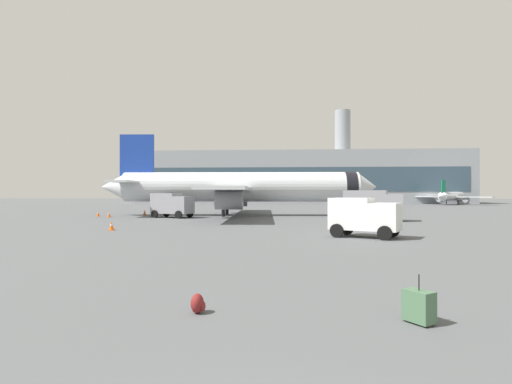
{
  "coord_description": "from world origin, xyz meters",
  "views": [
    {
      "loc": [
        0.03,
        -3.06,
        2.94
      ],
      "look_at": [
        -2.23,
        29.24,
        3.0
      ],
      "focal_mm": 28.35,
      "sensor_mm": 36.0,
      "label": 1
    }
  ],
  "objects_px": {
    "airplane_taxiing": "(453,196)",
    "cargo_van": "(364,215)",
    "safety_cone_outer": "(145,212)",
    "rolling_suitcase": "(419,306)",
    "airplane_at_gate": "(239,187)",
    "safety_cone_near": "(98,214)",
    "safety_cone_mid": "(112,226)",
    "traveller_backpack": "(198,304)",
    "safety_cone_far": "(109,215)",
    "fuel_truck": "(373,204)",
    "service_truck": "(172,204)"
  },
  "relations": [
    {
      "from": "airplane_taxiing",
      "to": "cargo_van",
      "type": "distance_m",
      "value": 85.26
    },
    {
      "from": "airplane_taxiing",
      "to": "cargo_van",
      "type": "height_order",
      "value": "airplane_taxiing"
    },
    {
      "from": "safety_cone_outer",
      "to": "rolling_suitcase",
      "type": "bearing_deg",
      "value": -63.54
    },
    {
      "from": "airplane_at_gate",
      "to": "safety_cone_near",
      "type": "bearing_deg",
      "value": -170.8
    },
    {
      "from": "safety_cone_mid",
      "to": "cargo_van",
      "type": "bearing_deg",
      "value": -11.07
    },
    {
      "from": "traveller_backpack",
      "to": "safety_cone_far",
      "type": "bearing_deg",
      "value": 116.84
    },
    {
      "from": "cargo_van",
      "to": "safety_cone_near",
      "type": "bearing_deg",
      "value": 142.42
    },
    {
      "from": "airplane_taxiing",
      "to": "fuel_truck",
      "type": "xyz_separation_m",
      "value": [
        -32.84,
        -60.65,
        -0.28
      ]
    },
    {
      "from": "safety_cone_outer",
      "to": "rolling_suitcase",
      "type": "relative_size",
      "value": 0.62
    },
    {
      "from": "airplane_at_gate",
      "to": "cargo_van",
      "type": "distance_m",
      "value": 27.18
    },
    {
      "from": "fuel_truck",
      "to": "cargo_van",
      "type": "distance_m",
      "value": 16.71
    },
    {
      "from": "cargo_van",
      "to": "safety_cone_outer",
      "type": "height_order",
      "value": "cargo_van"
    },
    {
      "from": "airplane_taxiing",
      "to": "rolling_suitcase",
      "type": "xyz_separation_m",
      "value": [
        -39.12,
        -94.59,
        -1.66
      ]
    },
    {
      "from": "safety_cone_near",
      "to": "fuel_truck",
      "type": "bearing_deg",
      "value": -9.95
    },
    {
      "from": "safety_cone_mid",
      "to": "safety_cone_far",
      "type": "bearing_deg",
      "value": 114.68
    },
    {
      "from": "fuel_truck",
      "to": "cargo_van",
      "type": "xyz_separation_m",
      "value": [
        -4.07,
        -16.2,
        -0.32
      ]
    },
    {
      "from": "airplane_taxiing",
      "to": "safety_cone_near",
      "type": "bearing_deg",
      "value": -139.96
    },
    {
      "from": "safety_cone_far",
      "to": "cargo_van",
      "type": "bearing_deg",
      "value": -37.51
    },
    {
      "from": "airplane_taxiing",
      "to": "cargo_van",
      "type": "relative_size",
      "value": 3.55
    },
    {
      "from": "service_truck",
      "to": "safety_cone_near",
      "type": "xyz_separation_m",
      "value": [
        -10.0,
        2.13,
        -1.27
      ]
    },
    {
      "from": "fuel_truck",
      "to": "rolling_suitcase",
      "type": "relative_size",
      "value": 5.85
    },
    {
      "from": "cargo_van",
      "to": "safety_cone_mid",
      "type": "distance_m",
      "value": 19.11
    },
    {
      "from": "service_truck",
      "to": "rolling_suitcase",
      "type": "height_order",
      "value": "service_truck"
    },
    {
      "from": "traveller_backpack",
      "to": "airplane_at_gate",
      "type": "bearing_deg",
      "value": 95.08
    },
    {
      "from": "cargo_van",
      "to": "airplane_taxiing",
      "type": "bearing_deg",
      "value": 64.35
    },
    {
      "from": "airplane_taxiing",
      "to": "service_truck",
      "type": "height_order",
      "value": "airplane_taxiing"
    },
    {
      "from": "safety_cone_far",
      "to": "safety_cone_outer",
      "type": "bearing_deg",
      "value": 67.38
    },
    {
      "from": "service_truck",
      "to": "fuel_truck",
      "type": "height_order",
      "value": "fuel_truck"
    },
    {
      "from": "airplane_at_gate",
      "to": "rolling_suitcase",
      "type": "relative_size",
      "value": 32.47
    },
    {
      "from": "safety_cone_far",
      "to": "rolling_suitcase",
      "type": "bearing_deg",
      "value": -57.55
    },
    {
      "from": "safety_cone_near",
      "to": "traveller_backpack",
      "type": "xyz_separation_m",
      "value": [
        21.15,
        -39.24,
        -0.1
      ]
    },
    {
      "from": "airplane_at_gate",
      "to": "fuel_truck",
      "type": "distance_m",
      "value": 17.48
    },
    {
      "from": "airplane_taxiing",
      "to": "safety_cone_near",
      "type": "distance_m",
      "value": 85.43
    },
    {
      "from": "airplane_at_gate",
      "to": "service_truck",
      "type": "height_order",
      "value": "airplane_at_gate"
    },
    {
      "from": "safety_cone_near",
      "to": "cargo_van",
      "type": "bearing_deg",
      "value": -37.58
    },
    {
      "from": "airplane_taxiing",
      "to": "safety_cone_near",
      "type": "height_order",
      "value": "airplane_taxiing"
    },
    {
      "from": "fuel_truck",
      "to": "safety_cone_near",
      "type": "xyz_separation_m",
      "value": [
        -32.55,
        5.71,
        -1.44
      ]
    },
    {
      "from": "safety_cone_near",
      "to": "safety_cone_mid",
      "type": "xyz_separation_m",
      "value": [
        9.76,
        -18.25,
        0.01
      ]
    },
    {
      "from": "service_truck",
      "to": "safety_cone_far",
      "type": "distance_m",
      "value": 7.96
    },
    {
      "from": "service_truck",
      "to": "traveller_backpack",
      "type": "height_order",
      "value": "service_truck"
    },
    {
      "from": "airplane_at_gate",
      "to": "safety_cone_outer",
      "type": "xyz_separation_m",
      "value": [
        -12.87,
        1.21,
        -3.32
      ]
    },
    {
      "from": "safety_cone_far",
      "to": "traveller_backpack",
      "type": "height_order",
      "value": "safety_cone_far"
    },
    {
      "from": "cargo_van",
      "to": "safety_cone_outer",
      "type": "bearing_deg",
      "value": 132.7
    },
    {
      "from": "airplane_at_gate",
      "to": "fuel_truck",
      "type": "height_order",
      "value": "airplane_at_gate"
    },
    {
      "from": "safety_cone_far",
      "to": "traveller_backpack",
      "type": "bearing_deg",
      "value": -63.16
    },
    {
      "from": "fuel_truck",
      "to": "safety_cone_outer",
      "type": "relative_size",
      "value": 9.52
    },
    {
      "from": "airplane_at_gate",
      "to": "traveller_backpack",
      "type": "xyz_separation_m",
      "value": [
        3.74,
        -42.06,
        -3.42
      ]
    },
    {
      "from": "fuel_truck",
      "to": "cargo_van",
      "type": "bearing_deg",
      "value": -104.1
    },
    {
      "from": "safety_cone_near",
      "to": "rolling_suitcase",
      "type": "bearing_deg",
      "value": -56.46
    },
    {
      "from": "safety_cone_near",
      "to": "safety_cone_outer",
      "type": "distance_m",
      "value": 6.07
    }
  ]
}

